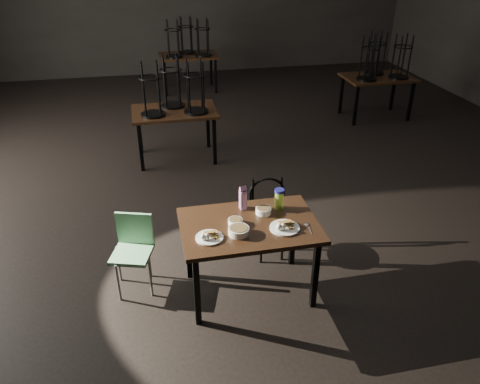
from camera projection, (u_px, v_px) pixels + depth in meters
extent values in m
plane|color=black|center=(259.00, 184.00, 6.32)|extent=(12.00, 12.00, 0.00)
cube|color=black|center=(197.00, 1.00, 10.67)|extent=(10.00, 0.04, 3.20)
cube|color=black|center=(249.00, 226.00, 4.08)|extent=(1.20, 0.80, 0.04)
cube|color=black|center=(197.00, 291.00, 3.90)|extent=(0.05, 0.05, 0.71)
cube|color=black|center=(315.00, 274.00, 4.09)|extent=(0.05, 0.05, 0.71)
cube|color=black|center=(188.00, 247.00, 4.45)|extent=(0.05, 0.05, 0.71)
cube|color=black|center=(293.00, 234.00, 4.63)|extent=(0.05, 0.05, 0.71)
cylinder|color=white|center=(209.00, 238.00, 3.88)|extent=(0.23, 0.23, 0.01)
cube|color=olive|center=(209.00, 230.00, 3.89)|extent=(0.08, 0.08, 0.04)
cube|color=olive|center=(212.00, 230.00, 3.89)|extent=(0.10, 0.10, 0.03)
ellipsoid|color=white|center=(203.00, 237.00, 3.82)|extent=(0.04, 0.04, 0.06)
ellipsoid|color=white|center=(207.00, 237.00, 3.83)|extent=(0.04, 0.04, 0.06)
cylinder|color=white|center=(285.00, 228.00, 4.01)|extent=(0.26, 0.26, 0.02)
cube|color=olive|center=(284.00, 220.00, 4.02)|extent=(0.09, 0.09, 0.04)
cube|color=olive|center=(288.00, 219.00, 4.02)|extent=(0.11, 0.11, 0.03)
ellipsoid|color=white|center=(279.00, 227.00, 3.94)|extent=(0.05, 0.05, 0.06)
ellipsoid|color=white|center=(283.00, 227.00, 3.95)|extent=(0.05, 0.05, 0.06)
cylinder|color=white|center=(235.00, 222.00, 4.06)|extent=(0.13, 0.13, 0.05)
cylinder|color=brown|center=(235.00, 220.00, 4.05)|extent=(0.11, 0.11, 0.01)
cylinder|color=white|center=(263.00, 211.00, 4.21)|extent=(0.14, 0.14, 0.06)
cylinder|color=brown|center=(264.00, 209.00, 4.21)|extent=(0.12, 0.12, 0.01)
cylinder|color=white|center=(239.00, 231.00, 3.92)|extent=(0.18, 0.18, 0.06)
cylinder|color=brown|center=(239.00, 229.00, 3.91)|extent=(0.15, 0.15, 0.01)
cube|color=#80176A|center=(243.00, 200.00, 4.26)|extent=(0.06, 0.06, 0.19)
cube|color=#80176A|center=(243.00, 189.00, 4.20)|extent=(0.06, 0.06, 0.06)
cylinder|color=#93C239|center=(279.00, 200.00, 4.26)|extent=(0.08, 0.08, 0.17)
cylinder|color=navy|center=(280.00, 191.00, 4.22)|extent=(0.09, 0.09, 0.03)
ellipsoid|color=silver|center=(307.00, 224.00, 4.06)|extent=(0.04, 0.06, 0.01)
cube|color=silver|center=(310.00, 230.00, 3.98)|extent=(0.02, 0.12, 0.00)
cylinder|color=black|center=(270.00, 219.00, 4.71)|extent=(0.39, 0.39, 0.03)
torus|color=black|center=(267.00, 194.00, 4.76)|extent=(0.38, 0.05, 0.38)
cylinder|color=black|center=(276.00, 230.00, 4.94)|extent=(0.03, 0.03, 0.44)
cylinder|color=black|center=(256.00, 233.00, 4.90)|extent=(0.03, 0.03, 0.44)
cylinder|color=black|center=(261.00, 245.00, 4.71)|extent=(0.03, 0.03, 0.44)
cylinder|color=black|center=(282.00, 242.00, 4.75)|extent=(0.03, 0.03, 0.44)
cube|color=#6DA97A|center=(132.00, 254.00, 4.28)|extent=(0.43, 0.43, 0.04)
cube|color=#6DA97A|center=(135.00, 228.00, 4.32)|extent=(0.33, 0.13, 0.32)
cylinder|color=slate|center=(118.00, 283.00, 4.23)|extent=(0.02, 0.02, 0.40)
cylinder|color=slate|center=(151.00, 279.00, 4.28)|extent=(0.02, 0.02, 0.40)
cylinder|color=slate|center=(119.00, 264.00, 4.47)|extent=(0.02, 0.02, 0.40)
cylinder|color=slate|center=(149.00, 260.00, 4.52)|extent=(0.02, 0.02, 0.40)
cube|color=black|center=(174.00, 112.00, 6.69)|extent=(1.20, 0.80, 0.04)
cube|color=black|center=(141.00, 147.00, 6.50)|extent=(0.05, 0.05, 0.71)
cube|color=black|center=(214.00, 141.00, 6.69)|extent=(0.05, 0.05, 0.71)
cube|color=black|center=(140.00, 131.00, 7.05)|extent=(0.05, 0.05, 0.71)
cube|color=black|center=(208.00, 126.00, 7.24)|extent=(0.05, 0.05, 0.71)
cylinder|color=black|center=(153.00, 114.00, 6.49)|extent=(0.34, 0.34, 0.03)
torus|color=black|center=(150.00, 79.00, 6.25)|extent=(0.32, 0.32, 0.02)
cylinder|color=black|center=(158.00, 86.00, 6.41)|extent=(0.03, 0.03, 0.70)
cylinder|color=black|center=(143.00, 87.00, 6.38)|extent=(0.03, 0.03, 0.70)
cylinder|color=black|center=(144.00, 91.00, 6.21)|extent=(0.03, 0.03, 0.70)
cylinder|color=black|center=(159.00, 90.00, 6.24)|extent=(0.03, 0.03, 0.70)
cylinder|color=black|center=(196.00, 111.00, 6.60)|extent=(0.34, 0.34, 0.03)
torus|color=black|center=(195.00, 76.00, 6.35)|extent=(0.32, 0.32, 0.02)
cylinder|color=black|center=(201.00, 83.00, 6.52)|extent=(0.03, 0.03, 0.70)
cylinder|color=black|center=(187.00, 84.00, 6.49)|extent=(0.03, 0.03, 0.70)
cylinder|color=black|center=(189.00, 88.00, 6.32)|extent=(0.03, 0.03, 0.70)
cylinder|color=black|center=(203.00, 87.00, 6.35)|extent=(0.03, 0.03, 0.70)
cylinder|color=black|center=(173.00, 105.00, 6.82)|extent=(0.34, 0.34, 0.03)
torus|color=black|center=(171.00, 71.00, 6.58)|extent=(0.32, 0.32, 0.02)
cylinder|color=black|center=(178.00, 78.00, 6.75)|extent=(0.03, 0.03, 0.70)
cylinder|color=black|center=(164.00, 79.00, 6.71)|extent=(0.03, 0.03, 0.70)
cylinder|color=black|center=(165.00, 83.00, 6.54)|extent=(0.03, 0.03, 0.70)
cylinder|color=black|center=(179.00, 82.00, 6.58)|extent=(0.03, 0.03, 0.70)
cube|color=black|center=(378.00, 78.00, 8.26)|extent=(1.20, 0.80, 0.04)
cube|color=black|center=(356.00, 106.00, 8.07)|extent=(0.05, 0.05, 0.71)
cube|color=black|center=(411.00, 102.00, 8.26)|extent=(0.05, 0.05, 0.71)
cube|color=black|center=(341.00, 95.00, 8.62)|extent=(0.05, 0.05, 0.71)
cube|color=black|center=(393.00, 91.00, 8.81)|extent=(0.05, 0.05, 0.71)
cylinder|color=black|center=(366.00, 79.00, 8.06)|extent=(0.34, 0.34, 0.03)
torus|color=black|center=(370.00, 49.00, 7.81)|extent=(0.32, 0.32, 0.02)
cylinder|color=black|center=(372.00, 56.00, 7.98)|extent=(0.03, 0.03, 0.70)
cylinder|color=black|center=(361.00, 56.00, 7.95)|extent=(0.03, 0.03, 0.70)
cylinder|color=black|center=(366.00, 59.00, 7.78)|extent=(0.03, 0.03, 0.70)
cylinder|color=black|center=(377.00, 58.00, 7.81)|extent=(0.03, 0.03, 0.70)
cylinder|color=black|center=(398.00, 77.00, 8.16)|extent=(0.34, 0.34, 0.03)
torus|color=black|center=(403.00, 48.00, 7.92)|extent=(0.32, 0.32, 0.02)
cylinder|color=black|center=(404.00, 54.00, 8.09)|extent=(0.03, 0.03, 0.70)
cylinder|color=black|center=(394.00, 55.00, 8.05)|extent=(0.03, 0.03, 0.70)
cylinder|color=black|center=(399.00, 57.00, 7.88)|extent=(0.03, 0.03, 0.70)
cylinder|color=black|center=(410.00, 57.00, 7.92)|extent=(0.03, 0.03, 0.70)
cylinder|color=black|center=(374.00, 73.00, 8.39)|extent=(0.34, 0.34, 0.03)
torus|color=black|center=(378.00, 44.00, 8.15)|extent=(0.32, 0.32, 0.02)
cylinder|color=black|center=(379.00, 51.00, 8.32)|extent=(0.03, 0.03, 0.70)
cylinder|color=black|center=(369.00, 51.00, 8.28)|extent=(0.03, 0.03, 0.70)
cylinder|color=black|center=(374.00, 54.00, 8.11)|extent=(0.03, 0.03, 0.70)
cylinder|color=black|center=(385.00, 53.00, 8.15)|extent=(0.03, 0.03, 0.70)
cube|color=black|center=(188.00, 56.00, 9.73)|extent=(1.20, 0.80, 0.04)
cube|color=black|center=(166.00, 79.00, 9.54)|extent=(0.05, 0.05, 0.71)
cube|color=black|center=(216.00, 76.00, 9.73)|extent=(0.05, 0.05, 0.71)
cube|color=black|center=(163.00, 71.00, 10.09)|extent=(0.05, 0.05, 0.71)
cube|color=black|center=(211.00, 69.00, 10.28)|extent=(0.05, 0.05, 0.71)
cylinder|color=black|center=(174.00, 56.00, 9.53)|extent=(0.34, 0.34, 0.03)
torus|color=black|center=(173.00, 31.00, 9.28)|extent=(0.32, 0.32, 0.02)
cylinder|color=black|center=(178.00, 37.00, 9.45)|extent=(0.03, 0.03, 0.70)
cylinder|color=black|center=(168.00, 37.00, 9.42)|extent=(0.03, 0.03, 0.70)
cylinder|color=black|center=(168.00, 39.00, 9.25)|extent=(0.03, 0.03, 0.70)
cylinder|color=black|center=(178.00, 39.00, 9.28)|extent=(0.03, 0.03, 0.70)
cylinder|color=black|center=(203.00, 55.00, 9.64)|extent=(0.34, 0.34, 0.03)
torus|color=black|center=(202.00, 30.00, 9.39)|extent=(0.32, 0.32, 0.02)
cylinder|color=black|center=(207.00, 35.00, 9.56)|extent=(0.03, 0.03, 0.70)
cylinder|color=black|center=(197.00, 36.00, 9.53)|extent=(0.03, 0.03, 0.70)
cylinder|color=black|center=(199.00, 38.00, 9.36)|extent=(0.03, 0.03, 0.70)
cylinder|color=black|center=(208.00, 37.00, 9.39)|extent=(0.03, 0.03, 0.70)
cylinder|color=black|center=(187.00, 52.00, 9.86)|extent=(0.34, 0.34, 0.03)
torus|color=black|center=(186.00, 27.00, 9.62)|extent=(0.32, 0.32, 0.02)
cylinder|color=black|center=(190.00, 33.00, 9.79)|extent=(0.03, 0.03, 0.70)
cylinder|color=black|center=(181.00, 33.00, 9.75)|extent=(0.03, 0.03, 0.70)
cylinder|color=black|center=(182.00, 35.00, 9.58)|extent=(0.03, 0.03, 0.70)
cylinder|color=black|center=(192.00, 35.00, 9.62)|extent=(0.03, 0.03, 0.70)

